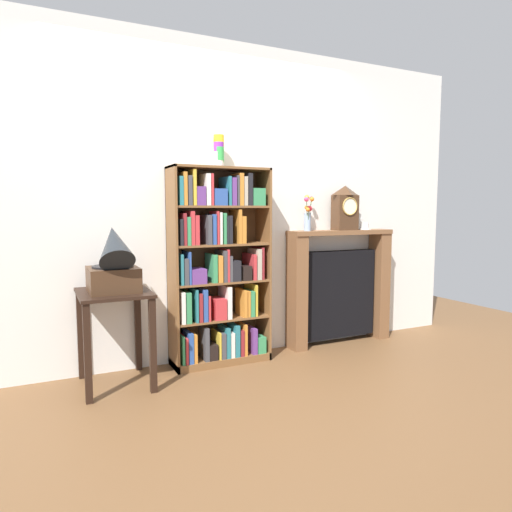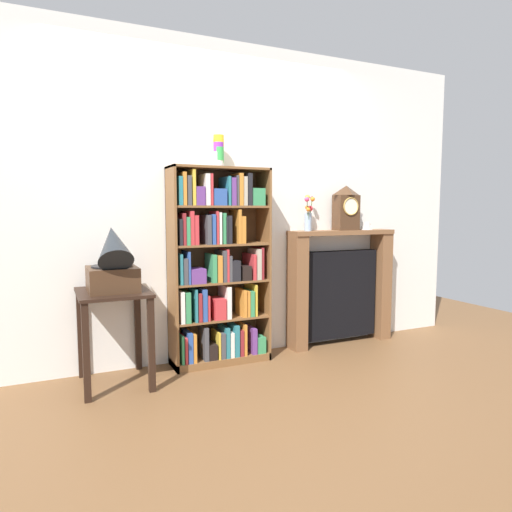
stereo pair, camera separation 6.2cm
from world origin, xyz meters
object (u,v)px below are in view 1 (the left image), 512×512
Objects in this scene: bookshelf at (218,271)px; cup_stack at (219,151)px; gramophone at (114,264)px; mantel_clock at (345,208)px; fireplace_mantel at (339,288)px; teacup_with_saucer at (365,226)px; side_table_left at (114,315)px; flower_vase at (308,214)px.

cup_stack is at bearing 54.28° from bookshelf.
gramophone is at bearing -165.35° from cup_stack.
cup_stack is 0.63× the size of mantel_clock.
fireplace_mantel is 8.43× the size of teacup_with_saucer.
fireplace_mantel reaches higher than side_table_left.
cup_stack is at bearing 14.65° from gramophone.
gramophone is at bearing -173.35° from fireplace_mantel.
flower_vase is at bearing 2.88° from bookshelf.
gramophone is 4.22× the size of teacup_with_saucer.
gramophone is 2.09m from fireplace_mantel.
mantel_clock is (2.09, 0.22, 0.38)m from gramophone.
side_table_left is at bearing 90.00° from gramophone.
gramophone reaches higher than fireplace_mantel.
gramophone reaches higher than teacup_with_saucer.
flower_vase reaches higher than gramophone.
mantel_clock is at bearing 1.84° from bookshelf.
flower_vase is at bearing 7.48° from gramophone.
teacup_with_saucer is (0.63, -0.00, -0.12)m from flower_vase.
mantel_clock is at bearing -0.42° from flower_vase.
bookshelf is 1.49× the size of fireplace_mantel.
bookshelf reaches higher than mantel_clock.
bookshelf is at bearing 12.19° from gramophone.
teacup_with_saucer reaches higher than fireplace_mantel.
mantel_clock is at bearing -0.26° from cup_stack.
side_table_left is 1.67× the size of mantel_clock.
bookshelf reaches higher than teacup_with_saucer.
cup_stack is 0.48× the size of gramophone.
cup_stack is 1.59m from teacup_with_saucer.
mantel_clock is 1.28× the size of flower_vase.
fireplace_mantel is at bearing 176.45° from teacup_with_saucer.
mantel_clock is (2.09, 0.17, 0.75)m from side_table_left.
fireplace_mantel is at bearing 5.34° from side_table_left.
cup_stack reaches higher than gramophone.
cup_stack is 0.38× the size of side_table_left.
side_table_left is (-0.83, -0.13, -0.24)m from bookshelf.
side_table_left is 2.06m from fireplace_mantel.
bookshelf reaches higher than flower_vase.
bookshelf is at bearing 9.01° from side_table_left.
cup_stack reaches higher than fireplace_mantel.
fireplace_mantel is 0.63m from teacup_with_saucer.
teacup_with_saucer is at bearing 4.30° from side_table_left.
flower_vase reaches higher than teacup_with_saucer.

